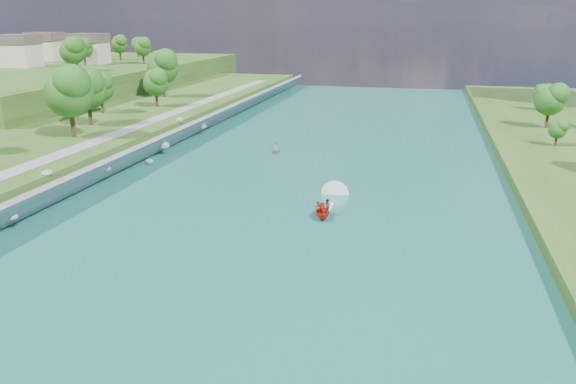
# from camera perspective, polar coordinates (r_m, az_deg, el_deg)

# --- Properties ---
(ground) EXTENTS (260.00, 260.00, 0.00)m
(ground) POSITION_cam_1_polar(r_m,az_deg,el_deg) (51.42, -5.47, -7.48)
(ground) COLOR #2D5119
(ground) RESTS_ON ground
(river_water) EXTENTS (55.00, 240.00, 0.10)m
(river_water) POSITION_cam_1_polar(r_m,az_deg,el_deg) (69.29, -0.09, -0.74)
(river_water) COLOR #1B6761
(river_water) RESTS_ON ground
(ridge_west) EXTENTS (60.00, 120.00, 9.00)m
(ridge_west) POSITION_cam_1_polar(r_m,az_deg,el_deg) (171.06, -21.78, 10.36)
(ridge_west) COLOR #2D5119
(ridge_west) RESTS_ON ground
(riprap_bank) EXTENTS (4.39, 236.00, 4.40)m
(riprap_bank) POSITION_cam_1_polar(r_m,az_deg,el_deg) (78.43, -18.86, 1.80)
(riprap_bank) COLOR slate
(riprap_bank) RESTS_ON ground
(riverside_path) EXTENTS (3.00, 200.00, 0.10)m
(riverside_path) POSITION_cam_1_polar(r_m,az_deg,el_deg) (82.13, -22.73, 3.31)
(riverside_path) COLOR gray
(riverside_path) RESTS_ON berm_west
(ridge_houses) EXTENTS (29.50, 29.50, 8.40)m
(ridge_houses) POSITION_cam_1_polar(r_m,az_deg,el_deg) (178.06, -22.83, 13.32)
(ridge_houses) COLOR beige
(ridge_houses) RESTS_ON ridge_west
(trees_ridge) EXTENTS (21.67, 65.80, 9.97)m
(trees_ridge) POSITION_cam_1_polar(r_m,az_deg,el_deg) (163.56, -18.31, 13.64)
(trees_ridge) COLOR #2A4D14
(trees_ridge) RESTS_ON ridge_west
(motorboat) EXTENTS (3.60, 18.72, 2.05)m
(motorboat) POSITION_cam_1_polar(r_m,az_deg,el_deg) (64.53, 3.84, -1.54)
(motorboat) COLOR red
(motorboat) RESTS_ON river_water
(raft) EXTENTS (2.52, 3.01, 1.69)m
(raft) POSITION_cam_1_polar(r_m,az_deg,el_deg) (93.43, -1.28, 4.27)
(raft) COLOR gray
(raft) RESTS_ON river_water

